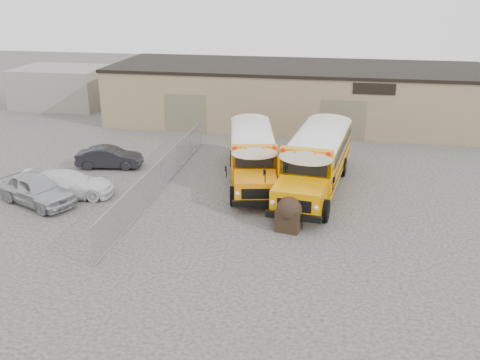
% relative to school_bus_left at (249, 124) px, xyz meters
% --- Properties ---
extents(ground, '(120.00, 120.00, 0.00)m').
position_rel_school_bus_left_xyz_m(ground, '(2.49, -11.81, -1.71)').
color(ground, '#302D2C').
rests_on(ground, ground).
extents(warehouse, '(30.20, 10.20, 4.67)m').
position_rel_school_bus_left_xyz_m(warehouse, '(2.49, 8.19, 0.66)').
color(warehouse, '#8D8057').
rests_on(warehouse, ground).
extents(chainlink_fence, '(0.07, 18.07, 1.81)m').
position_rel_school_bus_left_xyz_m(chainlink_fence, '(-3.51, -8.81, -0.81)').
color(chainlink_fence, '#989BA1').
rests_on(chainlink_fence, ground).
extents(distant_building_left, '(8.00, 6.00, 3.60)m').
position_rel_school_bus_left_xyz_m(distant_building_left, '(-19.51, 10.19, 0.09)').
color(distant_building_left, gray).
rests_on(distant_building_left, ground).
extents(school_bus_left, '(4.38, 10.41, 2.96)m').
position_rel_school_bus_left_xyz_m(school_bus_left, '(0.00, 0.00, 0.00)').
color(school_bus_left, orange).
rests_on(school_bus_left, ground).
extents(school_bus_right, '(4.02, 11.38, 3.26)m').
position_rel_school_bus_left_xyz_m(school_bus_right, '(5.80, -0.12, 0.17)').
color(school_bus_right, orange).
rests_on(school_bus_right, ground).
extents(tarp_bundle, '(1.29, 1.22, 1.67)m').
position_rel_school_bus_left_xyz_m(tarp_bundle, '(4.07, -12.80, -0.86)').
color(tarp_bundle, black).
rests_on(tarp_bundle, ground).
extents(car_silver, '(5.19, 3.80, 1.64)m').
position_rel_school_bus_left_xyz_m(car_silver, '(-9.35, -12.05, -0.89)').
color(car_silver, '#B9B9BE').
rests_on(car_silver, ground).
extents(car_white, '(5.25, 2.99, 1.43)m').
position_rel_school_bus_left_xyz_m(car_white, '(-8.24, -10.81, -1.00)').
color(car_white, white).
rests_on(car_white, ground).
extents(car_dark, '(4.24, 2.01, 1.34)m').
position_rel_school_bus_left_xyz_m(car_dark, '(-7.98, -5.81, -1.04)').
color(car_dark, black).
rests_on(car_dark, ground).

